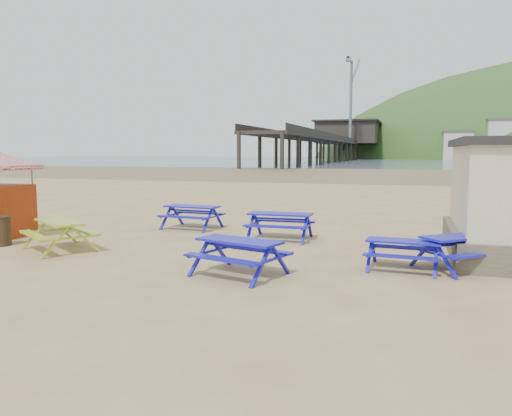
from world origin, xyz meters
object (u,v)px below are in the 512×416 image
(litter_bin, at_px, (1,231))
(picnic_table_blue_b, at_px, (280,226))
(picnic_table_yellow, at_px, (60,236))
(picnic_table_blue_a, at_px, (192,217))

(litter_bin, bearing_deg, picnic_table_blue_b, 24.69)
(picnic_table_blue_b, xyz_separation_m, picnic_table_yellow, (-5.53, -3.64, 0.00))
(picnic_table_blue_b, height_order, picnic_table_yellow, picnic_table_yellow)
(picnic_table_blue_a, distance_m, picnic_table_blue_b, 3.88)
(picnic_table_yellow, xyz_separation_m, litter_bin, (-2.18, 0.10, 0.02))
(picnic_table_blue_a, bearing_deg, litter_bin, -124.70)
(picnic_table_blue_a, relative_size, picnic_table_blue_b, 1.04)
(picnic_table_blue_a, height_order, picnic_table_blue_b, picnic_table_blue_b)
(picnic_table_blue_b, relative_size, picnic_table_yellow, 0.78)
(picnic_table_yellow, bearing_deg, picnic_table_blue_a, 102.94)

